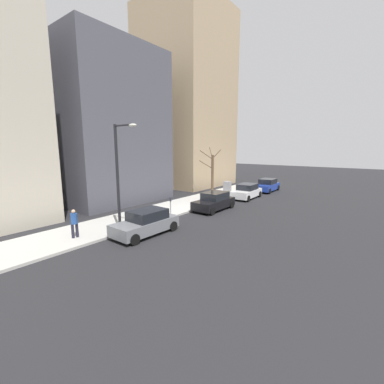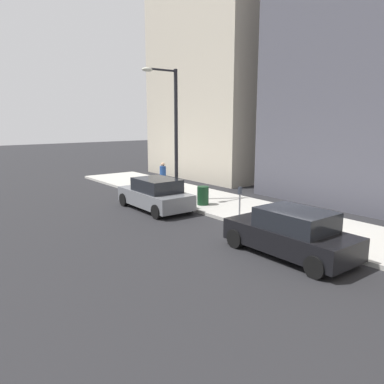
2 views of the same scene
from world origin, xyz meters
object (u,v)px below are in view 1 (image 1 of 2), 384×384
parked_car_grey (146,223)px  utility_box (227,188)px  parked_car_black (214,201)px  trash_bin (137,216)px  bare_tree (212,173)px  pedestrian_near_meter (74,222)px  parked_car_white (247,191)px  streetlamp (120,169)px  parking_meter (171,204)px  office_block_center (102,127)px  office_tower_left (186,100)px  parked_car_blue (267,185)px

parked_car_grey → utility_box: size_ratio=2.96×
parked_car_black → trash_bin: parked_car_black is taller
bare_tree → pedestrian_near_meter: (-1.27, 16.43, -1.43)m
parked_car_white → utility_box: 2.41m
parked_car_black → streetlamp: (1.38, 8.49, 3.28)m
parking_meter → office_block_center: 11.86m
streetlamp → bare_tree: streetlamp is taller
parked_car_white → parked_car_black: 6.33m
parking_meter → office_tower_left: bearing=-55.2°
office_tower_left → streetlamp: bearing=118.2°
parked_car_black → pedestrian_near_meter: (2.47, 11.00, 0.35)m
parking_meter → utility_box: 10.31m
streetlamp → parked_car_grey: bearing=-155.5°
parked_car_grey → pedestrian_near_meter: 4.07m
parked_car_grey → utility_box: (2.46, -14.30, 0.11)m
parked_car_blue → parked_car_black: size_ratio=1.01×
parked_car_blue → office_tower_left: size_ratio=0.18×
bare_tree → office_block_center: bearing=46.3°
trash_bin → parking_meter: bearing=-98.7°
parked_car_white → office_block_center: 16.07m
bare_tree → pedestrian_near_meter: bare_tree is taller
parking_meter → bare_tree: (2.19, -9.24, 1.54)m
pedestrian_near_meter → bare_tree: bearing=-167.5°
parked_car_grey → parking_meter: size_ratio=3.14×
utility_box → pedestrian_near_meter: pedestrian_near_meter is taller
utility_box → office_block_center: office_block_center is taller
utility_box → office_tower_left: (9.51, -4.63, 10.96)m
parked_car_black → office_block_center: 13.55m
streetlamp → pedestrian_near_meter: 4.01m
parked_car_black → utility_box: 6.89m
streetlamp → trash_bin: streetlamp is taller
pedestrian_near_meter → office_block_center: office_block_center is taller
parked_car_black → trash_bin: 7.07m
streetlamp → pedestrian_near_meter: bearing=66.5°
pedestrian_near_meter → parked_car_black: bearing=175.4°
trash_bin → office_block_center: bearing=-22.9°
parked_car_black → office_block_center: (11.55, 2.73, 6.53)m
parked_car_white → office_block_center: office_block_center is taller
parked_car_blue → parked_car_black: same height
parking_meter → streetlamp: bearing=92.0°
parked_car_white → parking_meter: size_ratio=3.16×
parked_car_black → office_tower_left: office_tower_left is taller
bare_tree → trash_bin: size_ratio=5.77×
parked_car_black → bare_tree: (3.74, -5.43, 1.78)m
office_tower_left → parked_car_blue: bearing=-176.4°
parked_car_blue → pedestrian_near_meter: pedestrian_near_meter is taller
streetlamp → pedestrian_near_meter: size_ratio=3.92×
bare_tree → utility_box: bearing=-142.4°
office_tower_left → office_block_center: bearing=91.5°
bare_tree → pedestrian_near_meter: bearing=94.4°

